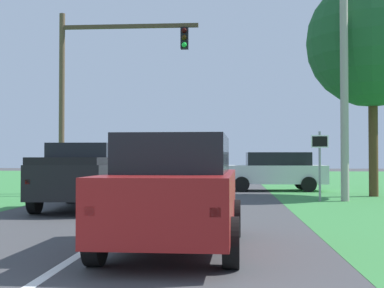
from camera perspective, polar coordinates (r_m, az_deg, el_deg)
ground_plane at (r=14.36m, az=-5.51°, el=-7.57°), size 120.00×120.00×0.00m
red_suv_near at (r=9.08m, az=-1.70°, el=-4.81°), size 2.23×4.80×1.91m
pickup_truck_lead at (r=16.46m, az=-11.22°, el=-3.25°), size 2.31×5.55×1.95m
traffic_light at (r=23.30m, az=-10.22°, el=7.06°), size 5.96×0.40×7.69m
keep_moving_sign at (r=19.27m, az=13.42°, el=-1.30°), size 0.60×0.09×2.44m
oak_tree_right at (r=22.69m, az=18.63°, el=10.26°), size 5.17×5.17×8.70m
crossing_suv_far at (r=24.98m, az=8.72°, el=-2.81°), size 4.81×2.27×1.76m
utility_pole_right at (r=19.81m, az=15.86°, el=8.53°), size 0.28×0.28×9.89m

